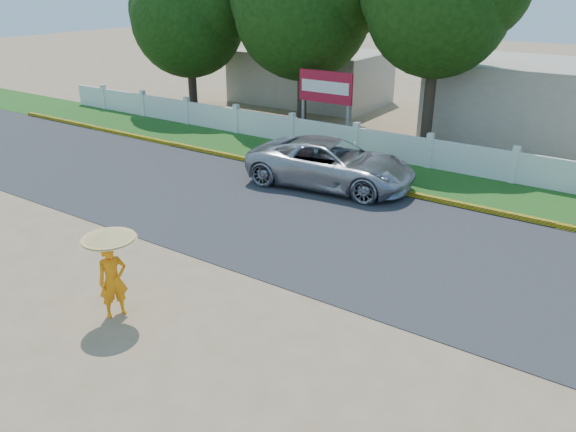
{
  "coord_description": "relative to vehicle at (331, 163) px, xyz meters",
  "views": [
    {
      "loc": [
        6.79,
        -8.05,
        6.45
      ],
      "look_at": [
        0.0,
        2.0,
        1.3
      ],
      "focal_mm": 35.0,
      "sensor_mm": 36.0,
      "label": 1
    }
  ],
  "objects": [
    {
      "name": "curb",
      "position": [
        2.02,
        0.5,
        -0.69
      ],
      "size": [
        40.0,
        0.18,
        0.16
      ],
      "primitive_type": "cube",
      "color": "yellow",
      "rests_on": "ground"
    },
    {
      "name": "billboard",
      "position": [
        -3.06,
        4.75,
        1.37
      ],
      "size": [
        2.5,
        0.13,
        2.95
      ],
      "color": "gray",
      "rests_on": "ground"
    },
    {
      "name": "fence",
      "position": [
        2.02,
        3.65,
        -0.22
      ],
      "size": [
        40.0,
        0.1,
        1.1
      ],
      "primitive_type": "cube",
      "color": "silver",
      "rests_on": "ground"
    },
    {
      "name": "ground",
      "position": [
        2.02,
        -7.55,
        -0.77
      ],
      "size": [
        120.0,
        120.0,
        0.0
      ],
      "primitive_type": "plane",
      "color": "#9E8460",
      "rests_on": "ground"
    },
    {
      "name": "grass_verge",
      "position": [
        2.02,
        2.2,
        -0.76
      ],
      "size": [
        60.0,
        3.5,
        0.03
      ],
      "primitive_type": "cube",
      "color": "#2D601E",
      "rests_on": "ground"
    },
    {
      "name": "building_near",
      "position": [
        5.02,
        10.45,
        0.83
      ],
      "size": [
        10.0,
        6.0,
        3.2
      ],
      "primitive_type": "cube",
      "color": "#B7AD99",
      "rests_on": "ground"
    },
    {
      "name": "monk_with_parasol",
      "position": [
        0.31,
        -9.34,
        0.53
      ],
      "size": [
        1.1,
        1.1,
        2.0
      ],
      "color": "orange",
      "rests_on": "ground"
    },
    {
      "name": "road",
      "position": [
        2.02,
        -3.05,
        -0.76
      ],
      "size": [
        60.0,
        7.0,
        0.02
      ],
      "primitive_type": "cube",
      "color": "#38383A",
      "rests_on": "ground"
    },
    {
      "name": "building_far",
      "position": [
        -7.98,
        11.45,
        0.63
      ],
      "size": [
        8.0,
        5.0,
        2.8
      ],
      "primitive_type": "cube",
      "color": "#B7AD99",
      "rests_on": "ground"
    },
    {
      "name": "vehicle",
      "position": [
        0.0,
        0.0,
        0.0
      ],
      "size": [
        5.86,
        3.27,
        1.55
      ],
      "primitive_type": "imported",
      "rotation": [
        0.0,
        0.0,
        1.7
      ],
      "color": "#A6A7AE",
      "rests_on": "ground"
    },
    {
      "name": "tree_row",
      "position": [
        1.19,
        6.66,
        4.22
      ],
      "size": [
        33.79,
        6.74,
        8.3
      ],
      "color": "#473828",
      "rests_on": "ground"
    }
  ]
}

